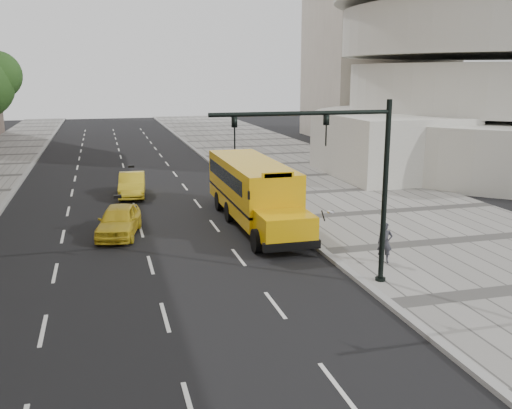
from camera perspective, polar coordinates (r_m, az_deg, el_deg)
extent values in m
plane|color=black|center=(27.35, -9.32, -2.49)|extent=(140.00, 140.00, 0.00)
cube|color=gray|center=(30.86, 13.41, -0.75)|extent=(12.00, 140.00, 0.15)
cube|color=gray|center=(28.52, 2.74, -1.52)|extent=(0.30, 140.00, 0.15)
cylinder|color=silver|center=(52.03, 23.78, 6.16)|extent=(32.00, 32.00, 4.00)
cylinder|color=silver|center=(51.78, 24.20, 10.66)|extent=(26.00, 26.00, 3.60)
cube|color=silver|center=(41.49, 13.10, 5.73)|extent=(8.00, 10.00, 4.40)
cube|color=#DDA20A|center=(28.33, -0.51, 1.92)|extent=(2.50, 9.00, 2.45)
cube|color=#DDA20A|center=(23.34, 2.93, -2.23)|extent=(2.20, 2.00, 1.10)
cube|color=black|center=(22.70, 3.60, -4.13)|extent=(2.38, 0.25, 0.35)
cube|color=black|center=(28.44, -0.50, 0.88)|extent=(2.52, 9.00, 0.12)
cube|color=black|center=(24.05, 2.18, 1.06)|extent=(2.05, 0.10, 0.90)
cube|color=black|center=(28.72, -0.76, 3.03)|extent=(2.52, 7.50, 0.70)
cube|color=#DDA20A|center=(23.89, 2.20, 2.93)|extent=(1.40, 0.12, 0.28)
ellipsoid|color=silver|center=(22.39, 7.76, -0.88)|extent=(0.32, 0.32, 0.14)
cylinder|color=black|center=(22.55, 6.97, -1.28)|extent=(0.36, 0.47, 0.58)
cylinder|color=black|center=(23.47, 0.05, -3.65)|extent=(0.30, 1.00, 1.00)
cylinder|color=black|center=(24.14, 5.24, -3.23)|extent=(0.30, 1.00, 1.00)
cylinder|color=black|center=(28.35, -2.71, -0.73)|extent=(0.30, 1.00, 1.00)
cylinder|color=black|center=(28.90, 1.67, -0.45)|extent=(0.30, 1.00, 1.00)
cylinder|color=black|center=(30.73, -3.72, 0.34)|extent=(0.30, 1.00, 1.00)
cylinder|color=black|center=(31.24, 0.34, 0.58)|extent=(0.30, 1.00, 1.00)
imported|color=gold|center=(26.57, -13.55, -1.58)|extent=(2.45, 4.38, 1.41)
imported|color=gold|center=(34.97, -12.30, 1.95)|extent=(1.82, 4.34, 1.39)
imported|color=#2E2F36|center=(22.28, 12.76, -3.73)|extent=(0.65, 0.51, 1.57)
cylinder|color=black|center=(19.76, 12.75, 0.91)|extent=(0.18, 0.18, 6.40)
cylinder|color=black|center=(20.61, 12.32, -7.48)|extent=(0.36, 0.36, 0.25)
cylinder|color=black|center=(18.16, 4.68, 9.08)|extent=(6.00, 0.14, 0.14)
imported|color=black|center=(18.49, 7.00, 7.38)|extent=(0.16, 0.20, 1.00)
imported|color=black|center=(17.58, -2.17, 7.18)|extent=(0.16, 0.20, 1.00)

